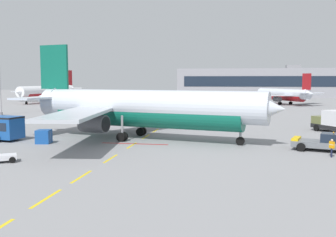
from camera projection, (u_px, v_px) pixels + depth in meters
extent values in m
plane|color=gray|center=(305.00, 129.00, 59.14)|extent=(400.00, 400.00, 0.00)
cube|color=yellow|center=(47.00, 198.00, 24.52)|extent=(0.24, 4.00, 0.01)
cube|color=yellow|center=(82.00, 177.00, 30.02)|extent=(0.24, 4.00, 0.01)
cube|color=yellow|center=(111.00, 159.00, 36.88)|extent=(0.24, 4.00, 0.01)
cube|color=yellow|center=(132.00, 145.00, 44.22)|extent=(0.24, 4.00, 0.01)
cube|color=yellow|center=(146.00, 137.00, 51.07)|extent=(0.24, 4.00, 0.01)
cube|color=yellow|center=(156.00, 131.00, 57.13)|extent=(0.24, 4.00, 0.01)
cube|color=yellow|center=(164.00, 125.00, 63.50)|extent=(0.24, 4.00, 0.01)
cube|color=yellow|center=(170.00, 122.00, 69.26)|extent=(0.24, 4.00, 0.01)
cube|color=yellow|center=(175.00, 118.00, 74.92)|extent=(0.24, 4.00, 0.01)
cube|color=yellow|center=(180.00, 116.00, 80.46)|extent=(0.24, 4.00, 0.01)
cube|color=yellow|center=(184.00, 113.00, 86.47)|extent=(0.24, 4.00, 0.01)
cube|color=yellow|center=(187.00, 111.00, 92.91)|extent=(0.24, 4.00, 0.01)
cube|color=yellow|center=(191.00, 109.00, 99.83)|extent=(0.24, 4.00, 0.01)
cube|color=yellow|center=(194.00, 107.00, 105.87)|extent=(0.24, 4.00, 0.01)
cube|color=#B21414|center=(134.00, 144.00, 45.38)|extent=(8.00, 0.40, 0.01)
cylinder|color=silver|center=(146.00, 105.00, 48.42)|extent=(30.22, 10.12, 3.80)
cylinder|color=#0F604C|center=(146.00, 114.00, 48.53)|extent=(24.68, 8.63, 3.50)
cone|color=silver|center=(269.00, 109.00, 42.70)|extent=(4.21, 4.38, 3.72)
cone|color=silver|center=(45.00, 99.00, 54.37)|extent=(4.79, 4.05, 3.23)
cube|color=#192333|center=(260.00, 102.00, 43.03)|extent=(2.17, 3.13, 0.60)
cube|color=#0F604C|center=(54.00, 67.00, 53.26)|extent=(4.38, 1.29, 6.00)
cube|color=silver|center=(65.00, 96.00, 56.88)|extent=(4.49, 6.93, 0.24)
cube|color=silver|center=(35.00, 98.00, 51.00)|extent=(4.49, 6.93, 0.24)
cube|color=#B7BCC6|center=(147.00, 104.00, 57.80)|extent=(12.99, 17.00, 0.36)
cube|color=#B7BCC6|center=(79.00, 113.00, 42.17)|extent=(6.83, 17.46, 0.36)
cylinder|color=#4C4F54|center=(137.00, 116.00, 55.24)|extent=(3.57, 2.73, 2.10)
cylinder|color=black|center=(147.00, 116.00, 54.63)|extent=(0.50, 1.77, 1.79)
cylinder|color=#4C4F54|center=(94.00, 124.00, 45.13)|extent=(3.57, 2.73, 2.10)
cylinder|color=black|center=(106.00, 124.00, 44.52)|extent=(0.50, 1.77, 1.79)
cylinder|color=gray|center=(240.00, 129.00, 44.14)|extent=(0.28, 0.28, 2.67)
cylinder|color=black|center=(240.00, 141.00, 44.28)|extent=(1.03, 0.48, 0.99)
cylinder|color=gray|center=(141.00, 122.00, 51.82)|extent=(0.28, 0.28, 2.61)
cylinder|color=black|center=(142.00, 131.00, 52.27)|extent=(1.15, 0.58, 1.10)
cylinder|color=black|center=(140.00, 132.00, 51.63)|extent=(1.15, 0.58, 1.10)
cylinder|color=gray|center=(122.00, 126.00, 47.04)|extent=(0.28, 0.28, 2.61)
cylinder|color=black|center=(124.00, 136.00, 47.49)|extent=(1.15, 0.58, 1.10)
cylinder|color=black|center=(121.00, 137.00, 46.85)|extent=(1.15, 0.58, 1.10)
cube|color=slate|center=(322.00, 144.00, 40.95)|extent=(6.55, 4.40, 0.60)
cube|color=#192333|center=(333.00, 138.00, 40.39)|extent=(2.91, 2.72, 0.90)
cube|color=yellow|center=(296.00, 138.00, 42.09)|extent=(1.39, 2.61, 0.24)
sphere|color=orange|center=(334.00, 133.00, 40.33)|extent=(0.16, 0.16, 0.16)
cylinder|color=black|center=(301.00, 147.00, 40.59)|extent=(0.98, 0.64, 0.90)
cylinder|color=black|center=(305.00, 143.00, 43.08)|extent=(0.98, 0.64, 0.90)
cylinder|color=white|center=(48.00, 91.00, 127.03)|extent=(7.46, 26.82, 3.36)
cylinder|color=maroon|center=(48.00, 94.00, 127.12)|extent=(6.42, 21.89, 3.09)
cone|color=white|center=(20.00, 92.00, 114.52)|extent=(3.73, 3.57, 3.29)
cone|color=white|center=(71.00, 89.00, 140.09)|extent=(3.40, 4.11, 2.86)
cube|color=#192333|center=(22.00, 90.00, 115.33)|extent=(2.71, 1.79, 0.53)
cube|color=maroon|center=(69.00, 78.00, 138.24)|extent=(0.92, 3.89, 5.31)
cube|color=white|center=(77.00, 88.00, 138.26)|extent=(6.03, 3.68, 0.21)
cube|color=white|center=(63.00, 88.00, 140.11)|extent=(6.03, 3.68, 0.21)
cube|color=#B7BCC6|center=(73.00, 92.00, 127.93)|extent=(15.26, 10.85, 0.32)
cube|color=#B7BCC6|center=(35.00, 92.00, 132.83)|extent=(15.55, 6.88, 0.32)
cylinder|color=#4C4F54|center=(67.00, 96.00, 129.05)|extent=(2.27, 3.08, 1.86)
cylinder|color=black|center=(64.00, 96.00, 127.72)|extent=(1.58, 0.35, 1.58)
cylinder|color=#4C4F54|center=(42.00, 95.00, 132.22)|extent=(2.27, 3.08, 1.86)
cylinder|color=black|center=(40.00, 96.00, 130.89)|extent=(1.58, 0.35, 1.58)
cylinder|color=gray|center=(26.00, 99.00, 117.35)|extent=(0.25, 0.25, 2.36)
cylinder|color=black|center=(26.00, 103.00, 117.47)|extent=(0.38, 0.90, 0.88)
cylinder|color=gray|center=(57.00, 97.00, 128.16)|extent=(0.25, 0.25, 2.31)
cylinder|color=black|center=(58.00, 101.00, 128.18)|extent=(0.46, 1.01, 0.97)
cylinder|color=black|center=(56.00, 101.00, 128.38)|extent=(0.46, 1.01, 0.97)
cylinder|color=gray|center=(45.00, 97.00, 129.66)|extent=(0.25, 0.25, 2.31)
cylinder|color=black|center=(46.00, 101.00, 129.67)|extent=(0.46, 1.01, 0.97)
cylinder|color=black|center=(45.00, 101.00, 129.88)|extent=(0.46, 1.01, 0.97)
cylinder|color=silver|center=(282.00, 94.00, 118.13)|extent=(14.11, 20.94, 2.86)
cylinder|color=maroon|center=(282.00, 96.00, 118.20)|extent=(11.74, 17.20, 2.63)
cone|color=silver|center=(261.00, 92.00, 128.68)|extent=(3.76, 3.70, 2.81)
cone|color=silver|center=(309.00, 94.00, 107.04)|extent=(3.71, 3.97, 2.43)
cube|color=#192333|center=(262.00, 91.00, 127.89)|extent=(2.46, 2.14, 0.45)
cube|color=maroon|center=(307.00, 82.00, 107.94)|extent=(1.94, 2.98, 4.52)
cube|color=silver|center=(300.00, 93.00, 106.91)|extent=(5.38, 4.55, 0.18)
cube|color=silver|center=(314.00, 93.00, 108.61)|extent=(5.38, 4.55, 0.18)
cube|color=#B7BCC6|center=(271.00, 95.00, 113.12)|extent=(13.28, 6.12, 0.27)
cube|color=#B7BCC6|center=(306.00, 95.00, 117.63)|extent=(10.98, 12.16, 0.27)
cylinder|color=#4C4F54|center=(277.00, 99.00, 113.92)|extent=(2.60, 2.88, 1.58)
cylinder|color=black|center=(275.00, 99.00, 115.04)|extent=(1.20, 0.77, 1.35)
cylinder|color=#4C4F54|center=(300.00, 99.00, 116.84)|extent=(2.60, 2.88, 1.58)
cylinder|color=black|center=(298.00, 98.00, 117.96)|extent=(1.20, 0.77, 1.35)
cylinder|color=gray|center=(265.00, 98.00, 126.66)|extent=(0.21, 0.21, 2.01)
cylinder|color=black|center=(265.00, 101.00, 126.76)|extent=(0.56, 0.75, 0.75)
cylinder|color=gray|center=(280.00, 100.00, 116.22)|extent=(0.21, 0.21, 1.97)
cylinder|color=black|center=(279.00, 103.00, 116.22)|extent=(0.65, 0.85, 0.83)
cylinder|color=black|center=(281.00, 103.00, 116.41)|extent=(0.65, 0.85, 0.83)
cylinder|color=gray|center=(291.00, 100.00, 117.60)|extent=(0.21, 0.21, 1.97)
cylinder|color=black|center=(290.00, 103.00, 117.60)|extent=(0.65, 0.85, 0.83)
cylinder|color=black|center=(291.00, 103.00, 117.79)|extent=(0.65, 0.85, 0.83)
cylinder|color=black|center=(13.00, 135.00, 48.97)|extent=(1.04, 0.49, 1.00)
cube|color=black|center=(335.00, 127.00, 54.88)|extent=(5.71, 7.22, 0.60)
cube|color=#606638|center=(323.00, 120.00, 56.93)|extent=(3.21, 3.23, 1.10)
cube|color=#192333|center=(317.00, 118.00, 57.99)|extent=(1.67, 1.05, 0.64)
cylinder|color=black|center=(316.00, 128.00, 56.55)|extent=(0.74, 0.96, 0.96)
cylinder|color=black|center=(329.00, 127.00, 57.41)|extent=(0.74, 0.96, 0.96)
cube|color=silver|center=(1.00, 157.00, 35.16)|extent=(2.94, 2.59, 0.44)
cylinder|color=black|center=(12.00, 157.00, 36.18)|extent=(0.57, 0.46, 0.56)
cylinder|color=black|center=(12.00, 160.00, 34.89)|extent=(0.57, 0.46, 0.56)
cylinder|color=#191E38|center=(332.00, 153.00, 37.38)|extent=(0.16, 0.16, 0.88)
cylinder|color=#191E38|center=(331.00, 153.00, 37.60)|extent=(0.16, 0.16, 0.88)
cube|color=orange|center=(332.00, 145.00, 37.41)|extent=(0.46, 0.55, 0.66)
cube|color=silver|center=(332.00, 145.00, 37.41)|extent=(0.48, 0.56, 0.06)
sphere|color=beige|center=(332.00, 140.00, 37.37)|extent=(0.24, 0.24, 0.24)
cylinder|color=orange|center=(334.00, 145.00, 37.11)|extent=(0.09, 0.09, 0.59)
cylinder|color=orange|center=(330.00, 144.00, 37.71)|extent=(0.09, 0.09, 0.59)
cube|color=#194C9E|center=(44.00, 137.00, 45.62)|extent=(1.83, 1.80, 1.60)
cube|color=silver|center=(44.00, 137.00, 45.62)|extent=(1.61, 0.30, 1.36)
cylinder|color=slate|center=(1.00, 114.00, 82.04)|extent=(0.70, 0.70, 0.60)
cube|color=gray|center=(266.00, 83.00, 173.91)|extent=(77.10, 22.80, 12.24)
cube|color=#192333|center=(268.00, 81.00, 162.63)|extent=(70.93, 0.12, 4.41)
cube|color=gray|center=(293.00, 67.00, 171.18)|extent=(6.00, 5.00, 1.60)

